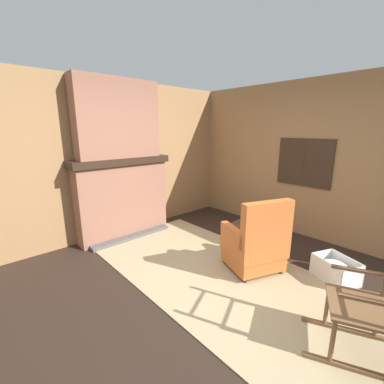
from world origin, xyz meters
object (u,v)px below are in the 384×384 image
(firewood_stack, at_px, (243,229))
(decorative_plate_on_mantel, at_px, (122,149))
(rocking_chair, at_px, (367,309))
(armchair, at_px, (256,245))
(storage_case, at_px, (142,152))
(laundry_basket, at_px, (336,269))
(oil_lamp_vase, at_px, (106,153))

(firewood_stack, distance_m, decorative_plate_on_mantel, 2.50)
(rocking_chair, xyz_separation_m, decorative_plate_on_mantel, (-3.64, -0.17, 1.08))
(armchair, bearing_deg, rocking_chair, -177.23)
(firewood_stack, height_order, storage_case, storage_case)
(armchair, distance_m, decorative_plate_on_mantel, 2.64)
(armchair, bearing_deg, laundry_basket, -124.08)
(armchair, bearing_deg, decorative_plate_on_mantel, 35.99)
(armchair, distance_m, storage_case, 2.53)
(firewood_stack, bearing_deg, rocking_chair, -30.68)
(decorative_plate_on_mantel, bearing_deg, armchair, 14.95)
(storage_case, bearing_deg, oil_lamp_vase, -90.01)
(armchair, xyz_separation_m, rocking_chair, (1.34, -0.44, 0.06))
(firewood_stack, distance_m, oil_lamp_vase, 2.65)
(laundry_basket, xyz_separation_m, storage_case, (-3.08, -0.80, 1.28))
(armchair, bearing_deg, oil_lamp_vase, 42.79)
(armchair, xyz_separation_m, firewood_stack, (-0.83, 0.84, -0.25))
(oil_lamp_vase, bearing_deg, armchair, 21.74)
(rocking_chair, relative_size, firewood_stack, 3.12)
(storage_case, bearing_deg, laundry_basket, 14.49)
(laundry_basket, bearing_deg, rocking_chair, -61.57)
(armchair, bearing_deg, storage_case, 27.03)
(storage_case, bearing_deg, decorative_plate_on_mantel, -93.07)
(laundry_basket, bearing_deg, oil_lamp_vase, -154.54)
(laundry_basket, distance_m, oil_lamp_vase, 3.66)
(storage_case, relative_size, decorative_plate_on_mantel, 0.90)
(storage_case, xyz_separation_m, decorative_plate_on_mantel, (-0.02, -0.38, 0.08))
(laundry_basket, relative_size, decorative_plate_on_mantel, 1.96)
(laundry_basket, xyz_separation_m, decorative_plate_on_mantel, (-3.10, -1.17, 1.37))
(firewood_stack, height_order, decorative_plate_on_mantel, decorative_plate_on_mantel)
(laundry_basket, distance_m, decorative_plate_on_mantel, 3.59)
(armchair, relative_size, decorative_plate_on_mantel, 3.44)
(rocking_chair, distance_m, firewood_stack, 2.54)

